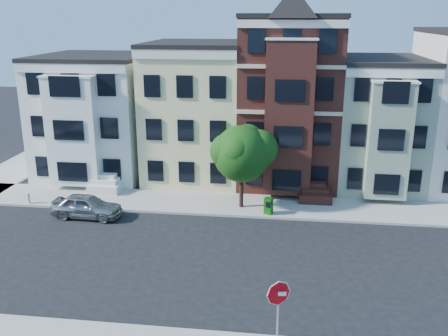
# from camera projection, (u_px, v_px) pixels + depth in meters

# --- Properties ---
(ground) EXTENTS (120.00, 120.00, 0.00)m
(ground) POSITION_uv_depth(u_px,v_px,m) (284.00, 266.00, 25.30)
(ground) COLOR black
(far_sidewalk) EXTENTS (60.00, 4.00, 0.15)m
(far_sidewalk) POSITION_uv_depth(u_px,v_px,m) (285.00, 207.00, 32.86)
(far_sidewalk) COLOR #9E9B93
(far_sidewalk) RESTS_ON ground
(house_white) EXTENTS (8.00, 9.00, 9.00)m
(house_white) POSITION_uv_depth(u_px,v_px,m) (98.00, 116.00, 39.54)
(house_white) COLOR white
(house_white) RESTS_ON ground
(house_yellow) EXTENTS (7.00, 9.00, 10.00)m
(house_yellow) POSITION_uv_depth(u_px,v_px,m) (197.00, 112.00, 38.42)
(house_yellow) COLOR #F1E59C
(house_yellow) RESTS_ON ground
(house_brown) EXTENTS (7.00, 9.00, 12.00)m
(house_brown) POSITION_uv_depth(u_px,v_px,m) (289.00, 101.00, 37.27)
(house_brown) COLOR #3B1813
(house_brown) RESTS_ON ground
(house_green) EXTENTS (6.00, 9.00, 9.00)m
(house_green) POSITION_uv_depth(u_px,v_px,m) (377.00, 123.00, 36.92)
(house_green) COLOR gray
(house_green) RESTS_ON ground
(street_tree) EXTENTS (6.32, 6.32, 6.70)m
(street_tree) POSITION_uv_depth(u_px,v_px,m) (242.00, 158.00, 31.74)
(street_tree) COLOR #1B5211
(street_tree) RESTS_ON far_sidewalk
(parked_car) EXTENTS (4.48, 2.00, 1.50)m
(parked_car) POSITION_uv_depth(u_px,v_px,m) (87.00, 206.00, 31.19)
(parked_car) COLOR #95989B
(parked_car) RESTS_ON ground
(newspaper_box) EXTENTS (0.60, 0.57, 1.06)m
(newspaper_box) POSITION_uv_depth(u_px,v_px,m) (268.00, 206.00, 31.39)
(newspaper_box) COLOR #0F5C0C
(newspaper_box) RESTS_ON far_sidewalk
(fire_hydrant) EXTENTS (0.27, 0.27, 0.59)m
(fire_hydrant) POSITION_uv_depth(u_px,v_px,m) (29.00, 199.00, 33.20)
(fire_hydrant) COLOR beige
(fire_hydrant) RESTS_ON far_sidewalk
(stop_sign) EXTENTS (0.97, 0.26, 3.48)m
(stop_sign) POSITION_uv_depth(u_px,v_px,m) (278.00, 314.00, 17.93)
(stop_sign) COLOR #AD0008
(stop_sign) RESTS_ON near_sidewalk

